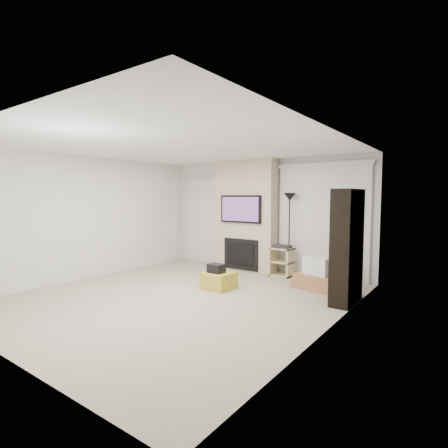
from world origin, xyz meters
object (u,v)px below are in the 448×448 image
Objects in this scene: floor_lamp at (289,211)px; av_stand at (282,260)px; bookshelf at (347,247)px; ottoman at (219,281)px; box_stack at (320,276)px.

av_stand is (-0.10, -0.12, -1.04)m from floor_lamp.
bookshelf is at bearing -33.78° from av_stand.
bookshelf is (1.58, -1.24, -0.48)m from floor_lamp.
bookshelf is at bearing 13.16° from ottoman.
ottoman is at bearing -166.84° from bookshelf.
box_stack is at bearing -34.63° from floor_lamp.
av_stand is (0.46, 1.62, 0.20)m from ottoman.
ottoman is at bearing -107.82° from floor_lamp.
floor_lamp is at bearing 141.84° from bookshelf.
ottoman is 0.76× the size of av_stand.
bookshelf is (2.14, 0.50, 0.75)m from ottoman.
floor_lamp is 0.98× the size of bookshelf.
ottoman is at bearing -143.35° from box_stack.
av_stand is at bearing 74.27° from ottoman.
bookshelf reaches higher than box_stack.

